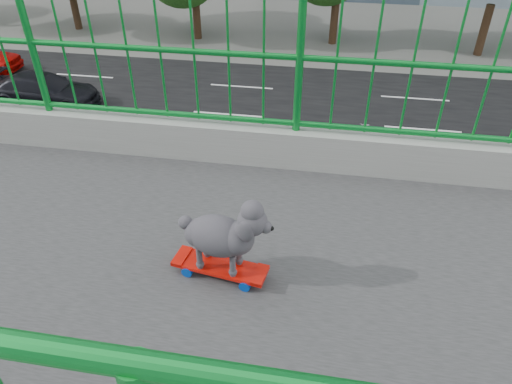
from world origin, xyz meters
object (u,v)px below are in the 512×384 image
(car_1, at_px, (59,181))
(car_3, at_px, (45,90))
(car_6, at_px, (303,207))
(skateboard, at_px, (220,267))
(car_7, at_px, (435,160))
(poodle, at_px, (223,234))

(car_1, height_order, car_3, car_1)
(car_1, relative_size, car_6, 0.89)
(skateboard, bearing_deg, car_3, -134.18)
(skateboard, bearing_deg, car_7, 170.01)
(car_3, height_order, car_7, car_7)
(car_3, bearing_deg, car_1, -147.16)
(car_1, bearing_deg, car_6, 90.00)
(skateboard, xyz_separation_m, car_3, (-15.48, -11.72, -6.36))
(car_3, bearing_deg, skateboard, -142.86)
(car_3, bearing_deg, car_6, -118.54)
(car_1, relative_size, car_7, 0.85)
(skateboard, xyz_separation_m, car_6, (-9.08, 0.04, -6.37))
(car_1, bearing_deg, poodle, 40.00)
(poodle, distance_m, car_7, 14.52)
(poodle, bearing_deg, skateboard, -90.00)
(skateboard, height_order, poodle, poodle)
(skateboard, height_order, car_7, skateboard)
(car_3, distance_m, car_6, 13.39)
(skateboard, distance_m, car_7, 14.41)
(poodle, xyz_separation_m, car_1, (-9.08, -7.62, -6.60))
(poodle, xyz_separation_m, car_3, (-15.48, -11.75, -6.62))
(car_3, bearing_deg, poodle, -142.80)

